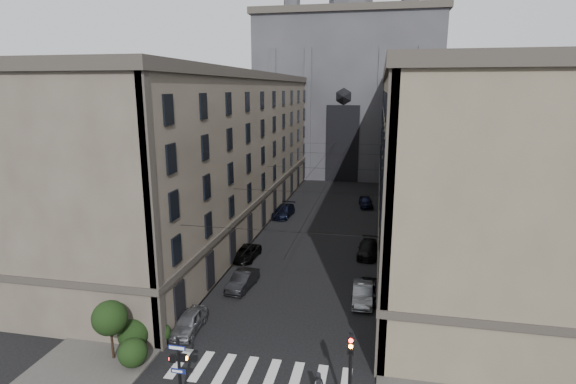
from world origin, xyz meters
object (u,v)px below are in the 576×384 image
Objects in this scene: car_left_near at (189,322)px; car_right_far at (366,202)px; car_right_midnear at (368,291)px; car_right_near at (363,294)px; traffic_light_right at (350,367)px; car_left_far at (284,211)px; pedestrian_signal_left at (179,367)px; car_left_midfar at (246,253)px; car_left_midnear at (242,280)px; car_right_midfar at (368,249)px; gothic_tower at (348,84)px.

car_left_near is 0.90× the size of car_right_far.
car_right_near is at bearing -108.93° from car_right_midnear.
car_left_far is at bearing 106.96° from traffic_light_right.
traffic_light_right reaches higher than car_right_far.
traffic_light_right is 1.13× the size of car_right_midnear.
pedestrian_signal_left reaches higher than car_right_far.
car_right_midnear is at bearing -94.78° from car_right_far.
car_right_midnear is at bearing -57.59° from car_left_far.
car_right_midnear is (12.40, -6.40, 0.01)m from car_left_midfar.
car_right_midnear is at bearing 8.08° from car_left_midnear.
car_right_midfar is at bearing 18.69° from car_left_midfar.
car_left_midfar is (-1.67, 6.73, -0.10)m from car_left_midnear.
car_left_midfar is 13.95m from car_right_midnear.
car_left_far is (0.53, 15.88, 0.15)m from car_left_midfar.
car_left_near is at bearing -86.65° from car_left_far.
car_left_far reaches higher than car_right_midnear.
car_left_midfar is at bearing 160.42° from car_right_midnear.
car_left_midfar is (0.00, 14.21, -0.07)m from car_left_near.
traffic_light_right is at bearing -92.11° from car_right_near.
pedestrian_signal_left is at bearing -79.78° from car_left_midnear.
car_right_far is (-0.52, 44.33, -2.51)m from traffic_light_right.
car_right_midnear reaches higher than car_left_midfar.
traffic_light_right is at bearing -85.62° from gothic_tower.
car_left_midnear is 0.99× the size of car_right_near.
car_left_midfar is (-11.80, 21.06, -2.65)m from traffic_light_right.
car_right_near reaches higher than car_left_near.
car_left_far reaches higher than car_right_midfar.
gothic_tower is at bearing 99.77° from car_right_midfar.
car_right_far is (5.08, -28.71, -17.02)m from gothic_tower.
car_right_far is at bearing 95.23° from car_right_midfar.
car_right_near is 30.52m from car_right_far.
car_left_near reaches higher than car_left_midfar.
car_left_midnear is (-1.01, 14.75, -1.59)m from pedestrian_signal_left.
pedestrian_signal_left reaches higher than car_left_near.
traffic_light_right is 13.89m from car_left_near.
car_right_midnear is at bearing 57.22° from pedestrian_signal_left.
gothic_tower reaches higher than pedestrian_signal_left.
car_right_midfar is at bearing 50.45° from car_left_midnear.
car_left_midnear is at bearing 93.93° from pedestrian_signal_left.
car_left_midnear is (1.67, 7.48, 0.03)m from car_left_near.
pedestrian_signal_left reaches higher than car_left_midnear.
car_right_midnear is 9.81m from car_right_midfar.
car_left_midfar is 0.99× the size of car_right_midnear.
car_left_midfar is 12.58m from car_right_midfar.
car_left_midnear is (-4.53, -58.71, -17.07)m from gothic_tower.
car_right_near is at bearing 3.43° from car_left_midnear.
car_left_far is at bearing 125.75° from car_right_midnear.
car_right_midfar is (0.31, 24.47, -2.57)m from traffic_light_right.
car_left_far is (0.53, 30.09, 0.07)m from car_left_near.
car_left_near reaches higher than car_right_midnear.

